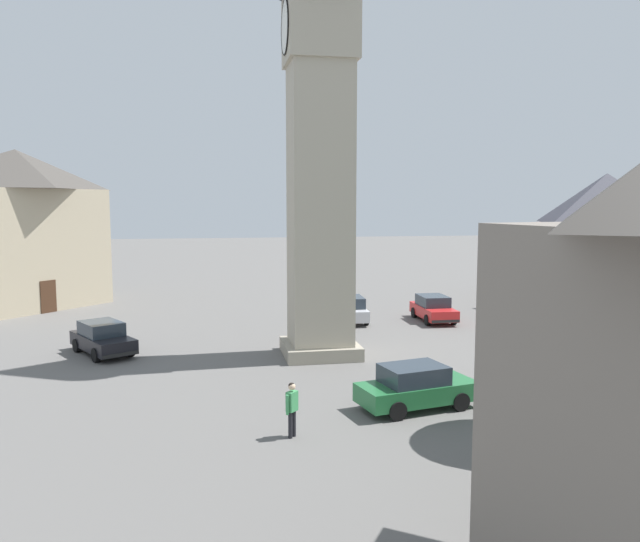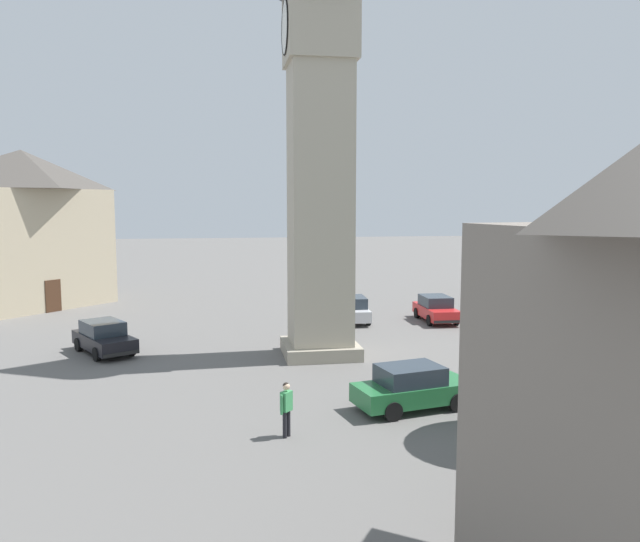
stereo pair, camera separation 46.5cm
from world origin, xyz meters
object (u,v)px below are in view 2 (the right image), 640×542
(car_red_corner, at_px, (436,309))
(pedestrian, at_px, (286,405))
(car_white_side, at_px, (413,387))
(tree, at_px, (576,289))
(clock_tower, at_px, (320,52))
(car_silver_kerb, at_px, (351,309))
(car_blue_kerb, at_px, (104,337))
(building_terrace_right, at_px, (25,228))
(building_shop_left, at_px, (609,241))

(car_red_corner, distance_m, pedestrian, 19.98)
(car_red_corner, xyz_separation_m, pedestrian, (16.79, -10.83, 0.25))
(car_white_side, height_order, tree, tree)
(clock_tower, distance_m, pedestrian, 16.26)
(car_silver_kerb, bearing_deg, tree, 7.95)
(car_red_corner, relative_size, pedestrian, 2.46)
(car_blue_kerb, height_order, car_white_side, same)
(car_silver_kerb, relative_size, building_terrace_right, 0.35)
(car_blue_kerb, xyz_separation_m, building_terrace_right, (-14.11, -7.41, 4.62))
(clock_tower, bearing_deg, car_silver_kerb, 157.57)
(car_blue_kerb, height_order, car_red_corner, same)
(pedestrian, bearing_deg, clock_tower, 164.94)
(car_blue_kerb, distance_m, pedestrian, 13.90)
(car_blue_kerb, xyz_separation_m, building_shop_left, (-7.07, 30.81, 3.85))
(clock_tower, xyz_separation_m, car_white_side, (7.98, 1.91, -12.93))
(car_silver_kerb, distance_m, tree, 19.44)
(car_blue_kerb, height_order, pedestrian, pedestrian)
(car_white_side, xyz_separation_m, building_shop_left, (-17.02, 18.90, 3.85))
(car_silver_kerb, distance_m, car_white_side, 15.72)
(car_white_side, bearing_deg, car_silver_kerb, 175.40)
(clock_tower, height_order, tree, clock_tower)
(building_terrace_right, bearing_deg, tree, 40.41)
(pedestrian, bearing_deg, car_silver_kerb, 161.62)
(car_blue_kerb, bearing_deg, building_terrace_right, -152.29)
(tree, bearing_deg, car_white_side, -129.53)
(building_terrace_right, bearing_deg, car_silver_kerb, 67.82)
(car_blue_kerb, height_order, building_shop_left, building_shop_left)
(tree, bearing_deg, building_shop_left, 143.44)
(pedestrian, distance_m, building_terrace_right, 30.13)
(car_red_corner, xyz_separation_m, car_white_side, (14.95, -6.28, 0.00))
(car_silver_kerb, relative_size, car_white_side, 0.96)
(car_white_side, distance_m, building_shop_left, 25.72)
(car_silver_kerb, relative_size, pedestrian, 2.49)
(car_white_side, distance_m, tree, 6.30)
(clock_tower, bearing_deg, tree, 27.42)
(car_red_corner, height_order, car_white_side, same)
(car_red_corner, bearing_deg, car_silver_kerb, -98.12)
(clock_tower, distance_m, building_terrace_right, 25.11)
(tree, height_order, building_terrace_right, building_terrace_right)
(car_red_corner, relative_size, building_shop_left, 0.40)
(tree, xyz_separation_m, building_shop_left, (-20.23, 15.00, 0.08))
(tree, height_order, building_shop_left, building_shop_left)
(car_blue_kerb, bearing_deg, pedestrian, 31.97)
(clock_tower, xyz_separation_m, car_blue_kerb, (-1.97, -10.00, -12.93))
(building_terrace_right, bearing_deg, car_blue_kerb, 27.71)
(pedestrian, bearing_deg, building_shop_left, 128.79)
(car_blue_kerb, distance_m, car_white_side, 15.52)
(pedestrian, height_order, building_shop_left, building_shop_left)
(car_red_corner, height_order, pedestrian, pedestrian)
(pedestrian, height_order, building_terrace_right, building_terrace_right)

